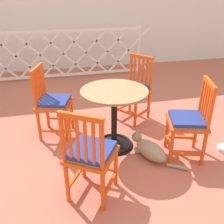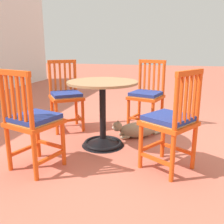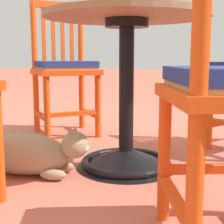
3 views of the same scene
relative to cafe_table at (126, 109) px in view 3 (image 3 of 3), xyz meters
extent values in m
plane|color=#BC604C|center=(0.02, -0.13, -0.28)|extent=(24.00, 24.00, 0.00)
cone|color=black|center=(0.00, 0.00, -0.23)|extent=(0.48, 0.48, 0.10)
torus|color=black|center=(0.00, 0.00, -0.26)|extent=(0.44, 0.44, 0.04)
cylinder|color=black|center=(0.00, 0.00, 0.09)|extent=(0.07, 0.07, 0.66)
cylinder|color=black|center=(0.00, 0.00, 0.40)|extent=(0.20, 0.20, 0.04)
cylinder|color=#9E754C|center=(0.00, 0.00, 0.43)|extent=(0.76, 0.76, 0.02)
cylinder|color=#E04C14|center=(-0.43, -0.49, -0.06)|extent=(0.04, 0.04, 0.45)
cylinder|color=#E04C14|center=(-0.15, -0.67, -0.06)|extent=(0.04, 0.04, 0.45)
cylinder|color=#E04C14|center=(-0.62, -0.77, 0.17)|extent=(0.04, 0.04, 0.91)
cylinder|color=#E04C14|center=(-0.33, -0.96, 0.17)|extent=(0.04, 0.04, 0.91)
cube|color=#E04C14|center=(-0.53, -0.63, -0.14)|extent=(0.21, 0.30, 0.03)
cube|color=#E04C14|center=(-0.24, -0.81, -0.14)|extent=(0.21, 0.30, 0.03)
cube|color=#E04C14|center=(-0.29, -0.58, -0.11)|extent=(0.30, 0.21, 0.03)
cube|color=#E04C14|center=(-0.38, -0.72, 0.15)|extent=(0.55, 0.55, 0.04)
cube|color=tan|center=(-0.38, -0.72, 0.17)|extent=(0.48, 0.48, 0.02)
cube|color=#E04C14|center=(-0.56, -0.81, 0.40)|extent=(0.03, 0.03, 0.39)
cube|color=#E04C14|center=(-0.50, -0.85, 0.40)|extent=(0.03, 0.03, 0.39)
cube|color=#E04C14|center=(-0.45, -0.88, 0.40)|extent=(0.03, 0.03, 0.39)
cube|color=#E04C14|center=(-0.39, -0.92, 0.40)|extent=(0.03, 0.03, 0.39)
cube|color=#E04C14|center=(-0.47, -0.87, 0.61)|extent=(0.34, 0.23, 0.04)
cube|color=navy|center=(-0.38, -0.72, 0.20)|extent=(0.50, 0.50, 0.04)
cylinder|color=#E04C14|center=(0.39, 0.39, -0.06)|extent=(0.04, 0.04, 0.45)
cylinder|color=#E04C14|center=(0.67, 0.59, 0.17)|extent=(0.04, 0.04, 0.91)
cube|color=#E04C14|center=(0.53, 0.49, -0.14)|extent=(0.29, 0.23, 0.03)
cube|color=#E04C14|center=(0.29, 0.52, -0.11)|extent=(0.23, 0.29, 0.03)
cylinder|color=#E04C14|center=(-0.56, 0.22, -0.06)|extent=(0.04, 0.04, 0.45)
ellipsoid|color=#9E896B|center=(0.35, -0.34, -0.19)|extent=(0.35, 0.48, 0.19)
ellipsoid|color=silver|center=(0.31, -0.25, -0.20)|extent=(0.21, 0.22, 0.14)
sphere|color=#9E896B|center=(0.25, -0.11, -0.13)|extent=(0.12, 0.12, 0.12)
ellipsoid|color=silver|center=(0.24, -0.07, -0.15)|extent=(0.06, 0.06, 0.04)
cone|color=#9E896B|center=(0.23, -0.13, -0.08)|extent=(0.04, 0.04, 0.04)
cone|color=#9E896B|center=(0.29, -0.11, -0.08)|extent=(0.04, 0.04, 0.04)
ellipsoid|color=#9E896B|center=(0.23, -0.21, -0.26)|extent=(0.10, 0.13, 0.05)
ellipsoid|color=#9E896B|center=(0.34, -0.17, -0.26)|extent=(0.10, 0.13, 0.05)
camera|label=1|loc=(-0.62, -2.54, 1.48)|focal=40.53mm
camera|label=2|loc=(-2.57, -0.77, 0.82)|focal=40.50mm
camera|label=3|loc=(1.37, 0.84, 0.25)|focal=54.83mm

